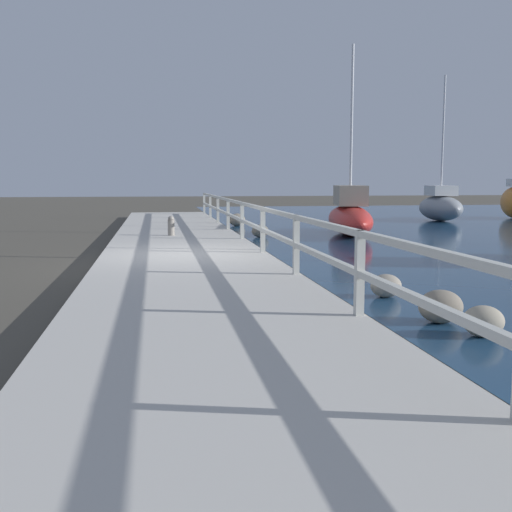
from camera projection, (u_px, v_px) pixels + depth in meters
name	position (u px, v px, depth m)	size (l,w,h in m)	color
ground_plane	(186.00, 265.00, 13.24)	(120.00, 120.00, 0.00)	#4C473D
dock_walkway	(185.00, 259.00, 13.23)	(3.68, 36.00, 0.25)	beige
railing	(263.00, 221.00, 13.41)	(0.10, 32.50, 1.02)	beige
boulder_near_dock	(260.00, 231.00, 19.75)	(0.56, 0.51, 0.42)	#666056
boulder_far_strip	(441.00, 306.00, 7.82)	(0.58, 0.52, 0.44)	slate
boulder_water_edge	(237.00, 220.00, 24.74)	(0.69, 0.62, 0.52)	slate
boulder_downstream	(483.00, 321.00, 7.14)	(0.50, 0.45, 0.37)	gray
boulder_upstream	(386.00, 286.00, 9.55)	(0.50, 0.45, 0.37)	gray
mooring_bollard	(171.00, 226.00, 17.66)	(0.20, 0.20, 0.58)	gray
sailboat_red	(350.00, 216.00, 20.63)	(2.35, 5.44, 6.38)	red
sailboat_gray	(440.00, 206.00, 27.88)	(1.84, 3.62, 6.62)	gray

